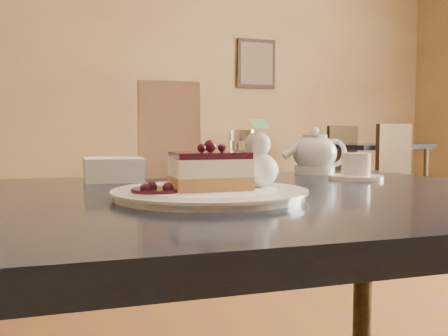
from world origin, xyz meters
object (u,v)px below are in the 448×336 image
object	(u,v)px
dessert_plate	(210,194)
cheesecake_slice	(210,171)
tea_set	(322,157)
main_table	(202,240)
bg_table_far_right	(364,216)

from	to	relation	value
dessert_plate	cheesecake_slice	distance (m)	0.03
dessert_plate	cheesecake_slice	xyz separation A→B (m)	(0.00, -0.00, 0.03)
dessert_plate	cheesecake_slice	world-z (taller)	cheesecake_slice
cheesecake_slice	tea_set	distance (m)	0.49
main_table	cheesecake_slice	world-z (taller)	cheesecake_slice
tea_set	cheesecake_slice	bearing A→B (deg)	-139.16
tea_set	bg_table_far_right	xyz separation A→B (m)	(2.00, 2.80, -0.69)
cheesecake_slice	bg_table_far_right	xyz separation A→B (m)	(2.37, 3.12, -0.69)
dessert_plate	tea_set	world-z (taller)	tea_set
tea_set	bg_table_far_right	distance (m)	3.51
main_table	tea_set	bearing A→B (deg)	36.79
main_table	cheesecake_slice	xyz separation A→B (m)	(-0.00, -0.05, 0.12)
dessert_plate	tea_set	distance (m)	0.49
main_table	dessert_plate	size ratio (longest dim) A/B	4.01
main_table	dessert_plate	world-z (taller)	dessert_plate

